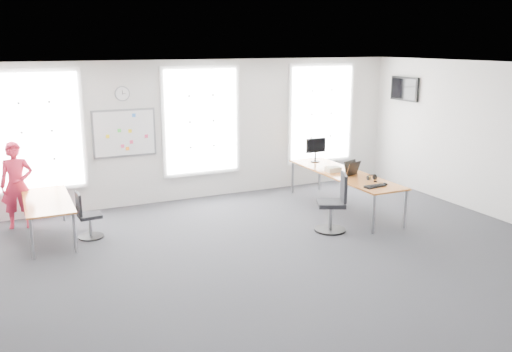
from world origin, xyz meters
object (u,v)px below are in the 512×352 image
keyboard (375,186)px  monitor (316,148)px  chair_right (334,206)px  headphones (371,177)px  person (17,185)px  desk_right (344,175)px  chair_left (87,218)px  desk_left (47,203)px

keyboard → monitor: (0.12, 2.31, 0.31)m
chair_right → headphones: bearing=133.5°
headphones → person: bearing=168.2°
keyboard → person: bearing=146.6°
keyboard → monitor: 2.33m
desk_right → chair_left: 5.06m
chair_left → keyboard: size_ratio=1.94×
desk_left → monitor: 5.68m
keyboard → chair_right: bearing=164.1°
desk_right → headphones: headphones is taller
chair_left → monitor: size_ratio=1.55×
desk_right → desk_left: bearing=172.8°
chair_right → person: size_ratio=0.67×
desk_right → monitor: bearing=89.3°
desk_right → chair_right: 1.42m
monitor → desk_left: bearing=-175.6°
keyboard → headphones: size_ratio=2.31×
person → desk_right: bearing=-5.9°
chair_right → monitor: monitor is taller
person → monitor: size_ratio=3.00×
person → keyboard: person is taller
desk_left → chair_left: bearing=-24.5°
chair_left → chair_right: bearing=-113.6°
desk_left → headphones: 5.96m
chair_left → keyboard: (4.92, -1.60, 0.41)m
chair_right → desk_left: bearing=-85.7°
monitor → chair_left: bearing=-172.0°
chair_right → chair_left: chair_right is taller
monitor → chair_right: bearing=-112.6°
headphones → monitor: (-0.14, 1.85, 0.27)m
person → keyboard: 6.56m
keyboard → headphones: headphones is taller
chair_right → person: person is taller
desk_right → keyboard: 1.17m
keyboard → headphones: (0.26, 0.45, 0.04)m
chair_right → person: 5.81m
desk_left → chair_left: (0.60, -0.28, -0.27)m
headphones → monitor: size_ratio=0.35×
keyboard → desk_left: bearing=152.3°
chair_left → person: (-1.05, 1.12, 0.44)m
desk_left → person: (-0.44, 0.84, 0.17)m
desk_right → chair_left: size_ratio=3.76×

